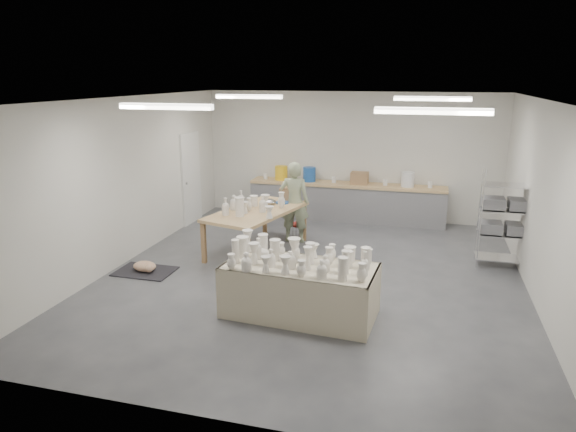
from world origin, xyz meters
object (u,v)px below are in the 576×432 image
(potter, at_px, (294,202))
(red_stool, at_px, (297,225))
(drying_table, at_px, (299,287))
(work_table, at_px, (259,209))

(potter, relative_size, red_stool, 4.97)
(drying_table, relative_size, potter, 1.32)
(potter, xyz_separation_m, red_stool, (0.00, 0.27, -0.57))
(red_stool, bearing_deg, potter, -90.00)
(drying_table, relative_size, red_stool, 6.58)
(drying_table, xyz_separation_m, potter, (-0.92, 3.30, 0.41))
(work_table, relative_size, potter, 1.46)
(work_table, height_order, red_stool, work_table)
(work_table, bearing_deg, potter, 69.46)
(work_table, xyz_separation_m, potter, (0.52, 0.74, -0.00))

